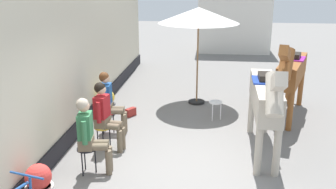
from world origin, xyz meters
TOP-DOWN VIEW (x-y plane):
  - ground_plane at (0.00, 3.00)m, footprint 40.00×40.00m
  - pub_facade_wall at (-2.55, 1.50)m, footprint 0.34×14.00m
  - distant_cottage at (1.40, 11.92)m, footprint 3.40×2.60m
  - seated_visitor_near at (-1.60, -0.24)m, footprint 0.61×0.49m
  - seated_visitor_middle at (-1.59, 0.73)m, footprint 0.61×0.49m
  - seated_visitor_far at (-1.73, 1.56)m, footprint 0.61×0.49m
  - saddled_horse_near at (1.49, 0.87)m, footprint 0.52×3.00m
  - saddled_horse_far at (2.36, 3.01)m, footprint 1.21×2.89m
  - flower_planter_nearest at (-2.10, -1.23)m, footprint 0.43×0.43m
  - flower_planter_farthest at (-2.13, 2.72)m, footprint 0.43×0.43m
  - cafe_parasol at (0.08, 3.84)m, footprint 2.10×2.10m
  - spare_stool_white at (0.59, 2.63)m, footprint 0.32×0.32m
  - satchel_bag at (-1.50, 2.63)m, footprint 0.25×0.30m

SIDE VIEW (x-z plane):
  - ground_plane at x=0.00m, z-range 0.00..0.00m
  - satchel_bag at x=-1.50m, z-range 0.00..0.20m
  - flower_planter_nearest at x=-2.10m, z-range 0.01..0.65m
  - flower_planter_farthest at x=-2.13m, z-range 0.01..0.65m
  - spare_stool_white at x=0.59m, z-range 0.17..0.63m
  - seated_visitor_near at x=-1.60m, z-range 0.08..1.47m
  - seated_visitor_middle at x=-1.59m, z-range 0.08..1.47m
  - seated_visitor_far at x=-1.73m, z-range 0.08..1.47m
  - saddled_horse_near at x=1.49m, z-range 0.13..2.19m
  - saddled_horse_far at x=2.36m, z-range 0.13..2.19m
  - pub_facade_wall at x=-2.55m, z-range -0.16..3.24m
  - distant_cottage at x=1.40m, z-range 0.05..3.55m
  - cafe_parasol at x=0.08m, z-range 1.07..3.65m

